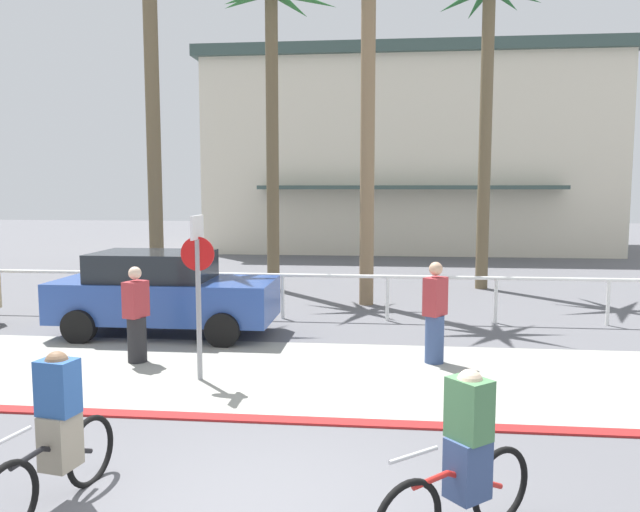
{
  "coord_description": "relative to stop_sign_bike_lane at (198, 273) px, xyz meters",
  "views": [
    {
      "loc": [
        1.13,
        -5.46,
        2.97
      ],
      "look_at": [
        -0.07,
        6.0,
        1.72
      ],
      "focal_mm": 35.22,
      "sensor_mm": 36.0,
      "label": 1
    }
  ],
  "objects": [
    {
      "name": "ground_plane",
      "position": [
        1.7,
        6.25,
        -1.68
      ],
      "size": [
        80.0,
        80.0,
        0.0
      ],
      "primitive_type": "plane",
      "color": "#5B5B60"
    },
    {
      "name": "sidewalk_strip",
      "position": [
        1.7,
        0.45,
        -1.67
      ],
      "size": [
        44.0,
        4.0,
        0.02
      ],
      "primitive_type": "cube",
      "color": "#9E9E93",
      "rests_on": "ground"
    },
    {
      "name": "curb_paint",
      "position": [
        1.7,
        -1.55,
        -1.66
      ],
      "size": [
        44.0,
        0.24,
        0.03
      ],
      "primitive_type": "cube",
      "color": "maroon",
      "rests_on": "ground"
    },
    {
      "name": "building_backdrop",
      "position": [
        3.81,
        23.14,
        2.93
      ],
      "size": [
        19.0,
        11.2,
        9.18
      ],
      "color": "beige",
      "rests_on": "ground"
    },
    {
      "name": "rail_fence",
      "position": [
        1.7,
        4.75,
        -0.84
      ],
      "size": [
        21.49,
        0.08,
        1.04
      ],
      "color": "white",
      "rests_on": "ground"
    },
    {
      "name": "stop_sign_bike_lane",
      "position": [
        0.0,
        0.0,
        0.0
      ],
      "size": [
        0.52,
        0.56,
        2.56
      ],
      "color": "gray",
      "rests_on": "ground"
    },
    {
      "name": "palm_tree_1",
      "position": [
        -3.07,
        6.43,
        5.26
      ],
      "size": [
        3.04,
        3.18,
        9.96
      ],
      "color": "brown",
      "rests_on": "ground"
    },
    {
      "name": "palm_tree_2",
      "position": [
        -0.41,
        8.76,
        4.65
      ],
      "size": [
        3.51,
        3.33,
        8.65
      ],
      "color": "brown",
      "rests_on": "ground"
    },
    {
      "name": "palm_tree_3",
      "position": [
        2.39,
        6.67,
        4.75
      ],
      "size": [
        3.1,
        2.69,
        8.56
      ],
      "color": "#846B4C",
      "rests_on": "ground"
    },
    {
      "name": "palm_tree_4",
      "position": [
        5.66,
        9.64,
        4.76
      ],
      "size": [
        3.15,
        3.52,
        8.84
      ],
      "color": "brown",
      "rests_on": "ground"
    },
    {
      "name": "car_blue_1",
      "position": [
        -1.64,
        2.93,
        -0.81
      ],
      "size": [
        4.4,
        2.02,
        1.69
      ],
      "color": "#284793",
      "rests_on": "ground"
    },
    {
      "name": "cyclist_red_0",
      "position": [
        3.51,
        -4.06,
        -0.98
      ],
      "size": [
        1.43,
        1.22,
        1.5
      ],
      "color": "black",
      "rests_on": "ground"
    },
    {
      "name": "cyclist_black_1",
      "position": [
        -0.19,
        -3.88,
        -0.98
      ],
      "size": [
        0.41,
        1.8,
        1.5
      ],
      "color": "black",
      "rests_on": "ground"
    },
    {
      "name": "pedestrian_0",
      "position": [
        3.68,
        1.34,
        -0.87
      ],
      "size": [
        0.45,
        0.48,
        1.74
      ],
      "color": "#384C7A",
      "rests_on": "ground"
    },
    {
      "name": "pedestrian_1",
      "position": [
        -1.35,
        0.86,
        -0.91
      ],
      "size": [
        0.41,
        0.46,
        1.66
      ],
      "color": "#232326",
      "rests_on": "ground"
    }
  ]
}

